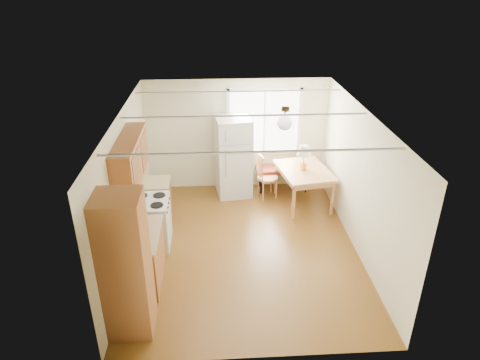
{
  "coord_description": "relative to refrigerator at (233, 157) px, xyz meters",
  "views": [
    {
      "loc": [
        -0.47,
        -6.46,
        4.54
      ],
      "look_at": [
        -0.06,
        0.43,
        1.15
      ],
      "focal_mm": 32.0,
      "sensor_mm": 36.0,
      "label": 1
    }
  ],
  "objects": [
    {
      "name": "window_unit",
      "position": [
        0.7,
        0.35,
        0.67
      ],
      "size": [
        1.64,
        0.05,
        1.51
      ],
      "color": "white",
      "rests_on": "room_shell"
    },
    {
      "name": "room_shell",
      "position": [
        0.1,
        -2.12,
        0.37
      ],
      "size": [
        4.6,
        5.6,
        2.62
      ],
      "color": "#502F10",
      "rests_on": "ground"
    },
    {
      "name": "bench",
      "position": [
        1.12,
        0.1,
        -0.39
      ],
      "size": [
        1.23,
        0.51,
        0.56
      ],
      "rotation": [
        0.0,
        0.0,
        0.05
      ],
      "color": "#5D1E16",
      "rests_on": "ground"
    },
    {
      "name": "coffee_maker",
      "position": [
        -1.62,
        -2.84,
        0.13
      ],
      "size": [
        0.18,
        0.22,
        0.32
      ],
      "rotation": [
        0.0,
        0.0,
        -0.11
      ],
      "color": "black",
      "rests_on": "kitchen_run"
    },
    {
      "name": "pendant_light",
      "position": [
        0.8,
        -1.72,
        1.35
      ],
      "size": [
        0.26,
        0.26,
        0.4
      ],
      "color": "#312116",
      "rests_on": "room_shell"
    },
    {
      "name": "chair",
      "position": [
        0.64,
        -0.24,
        -0.29
      ],
      "size": [
        0.49,
        0.48,
        1.03
      ],
      "rotation": [
        0.0,
        0.0,
        0.25
      ],
      "color": "#B97B47",
      "rests_on": "ground"
    },
    {
      "name": "dining_table",
      "position": [
        1.45,
        -0.59,
        -0.18
      ],
      "size": [
        1.18,
        1.44,
        0.81
      ],
      "rotation": [
        0.0,
        0.0,
        0.17
      ],
      "color": "#B97B47",
      "rests_on": "ground"
    },
    {
      "name": "kettle",
      "position": [
        -1.64,
        -2.56,
        0.13
      ],
      "size": [
        0.14,
        0.14,
        0.26
      ],
      "color": "red",
      "rests_on": "kitchen_run"
    },
    {
      "name": "refrigerator",
      "position": [
        0.0,
        0.0,
        0.0
      ],
      "size": [
        0.82,
        0.82,
        1.77
      ],
      "rotation": [
        0.0,
        0.0,
        0.14
      ],
      "color": "silver",
      "rests_on": "ground"
    },
    {
      "name": "kitchen_run",
      "position": [
        -1.62,
        -2.75,
        -0.04
      ],
      "size": [
        0.65,
        3.4,
        2.2
      ],
      "color": "brown",
      "rests_on": "ground"
    },
    {
      "name": "table_lamp",
      "position": [
        1.43,
        -0.59,
        0.32
      ],
      "size": [
        0.31,
        0.31,
        0.54
      ],
      "rotation": [
        0.0,
        0.0,
        0.36
      ],
      "color": "#C08A3D",
      "rests_on": "dining_table"
    }
  ]
}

